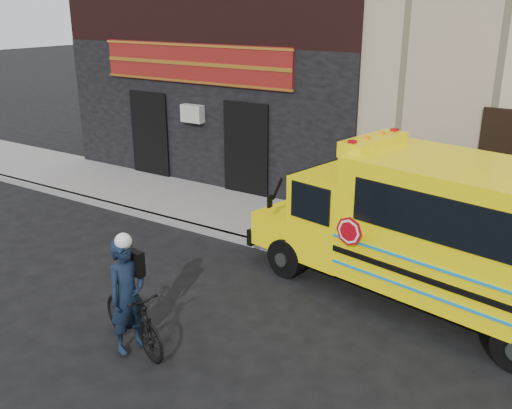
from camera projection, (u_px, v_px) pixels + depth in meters
The scene contains 6 objects.
ground at pixel (227, 307), 10.40m from camera, with size 120.00×120.00×0.00m, color black.
curb at pixel (297, 254), 12.43m from camera, with size 40.00×0.20×0.15m, color gray.
sidewalk at pixel (328, 232), 13.62m from camera, with size 40.00×3.00×0.15m, color slate.
school_bus at pixel (446, 230), 9.90m from camera, with size 7.18×3.39×2.92m.
bicycle at pixel (133, 317), 9.02m from camera, with size 0.51×1.80×1.08m, color black.
cyclist at pixel (128, 299), 8.79m from camera, with size 0.68×0.45×1.86m, color black.
Camera 1 is at (5.46, -7.41, 5.22)m, focal length 40.00 mm.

